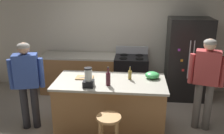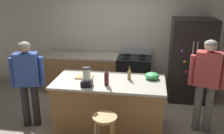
% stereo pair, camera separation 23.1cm
% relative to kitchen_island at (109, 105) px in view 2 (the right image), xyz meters
% --- Properties ---
extents(ground_plane, '(14.00, 14.00, 0.00)m').
position_rel_kitchen_island_xyz_m(ground_plane, '(0.00, 0.00, -0.46)').
color(ground_plane, '#9E9384').
extents(back_wall, '(8.00, 0.10, 2.70)m').
position_rel_kitchen_island_xyz_m(back_wall, '(0.00, 1.95, 0.89)').
color(back_wall, beige).
rests_on(back_wall, ground_plane).
extents(kitchen_island, '(1.90, 0.93, 0.92)m').
position_rel_kitchen_island_xyz_m(kitchen_island, '(0.00, 0.00, 0.00)').
color(kitchen_island, '#9E6B3D').
rests_on(kitchen_island, ground_plane).
extents(back_counter_run, '(2.00, 0.64, 0.92)m').
position_rel_kitchen_island_xyz_m(back_counter_run, '(-0.80, 1.55, -0.00)').
color(back_counter_run, '#9E6B3D').
rests_on(back_counter_run, ground_plane).
extents(refrigerator, '(0.90, 0.73, 1.81)m').
position_rel_kitchen_island_xyz_m(refrigerator, '(1.56, 1.50, 0.45)').
color(refrigerator, black).
rests_on(refrigerator, ground_plane).
extents(stove_range, '(0.76, 0.65, 1.10)m').
position_rel_kitchen_island_xyz_m(stove_range, '(0.32, 1.52, 0.01)').
color(stove_range, black).
rests_on(stove_range, ground_plane).
extents(person_by_island_left, '(0.59, 0.32, 1.58)m').
position_rel_kitchen_island_xyz_m(person_by_island_left, '(-1.43, -0.12, 0.49)').
color(person_by_island_left, '#26262B').
rests_on(person_by_island_left, ground_plane).
extents(person_by_sink_right, '(0.59, 0.32, 1.65)m').
position_rel_kitchen_island_xyz_m(person_by_sink_right, '(1.62, 0.16, 0.54)').
color(person_by_sink_right, '#66605B').
rests_on(person_by_sink_right, ground_plane).
extents(bar_stool, '(0.36, 0.36, 0.67)m').
position_rel_kitchen_island_xyz_m(bar_stool, '(0.06, -0.79, 0.06)').
color(bar_stool, '#B7844C').
rests_on(bar_stool, ground_plane).
extents(blender_appliance, '(0.17, 0.17, 0.32)m').
position_rel_kitchen_island_xyz_m(blender_appliance, '(-0.32, -0.29, 0.59)').
color(blender_appliance, black).
rests_on(blender_appliance, kitchen_island).
extents(bottle_vinegar, '(0.06, 0.06, 0.24)m').
position_rel_kitchen_island_xyz_m(bottle_vinegar, '(0.33, 0.11, 0.54)').
color(bottle_vinegar, olive).
rests_on(bottle_vinegar, kitchen_island).
extents(bottle_wine, '(0.08, 0.08, 0.32)m').
position_rel_kitchen_island_xyz_m(bottle_wine, '(-0.01, -0.20, 0.57)').
color(bottle_wine, '#471923').
rests_on(bottle_wine, kitchen_island).
extents(mixing_bowl, '(0.25, 0.25, 0.11)m').
position_rel_kitchen_island_xyz_m(mixing_bowl, '(0.72, 0.20, 0.51)').
color(mixing_bowl, '#3FB259').
rests_on(mixing_bowl, kitchen_island).
extents(cutting_board, '(0.30, 0.20, 0.02)m').
position_rel_kitchen_island_xyz_m(cutting_board, '(-0.46, 0.08, 0.47)').
color(cutting_board, '#B7844C').
rests_on(cutting_board, kitchen_island).
extents(chef_knife, '(0.21, 0.11, 0.01)m').
position_rel_kitchen_island_xyz_m(chef_knife, '(-0.44, 0.08, 0.48)').
color(chef_knife, '#B7BABF').
rests_on(chef_knife, cutting_board).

